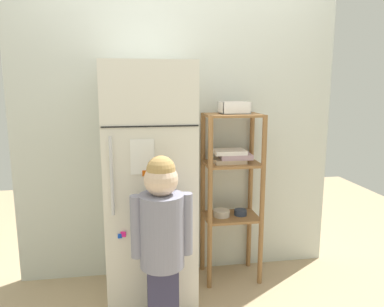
# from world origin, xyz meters

# --- Properties ---
(ground_plane) EXTENTS (6.00, 6.00, 0.00)m
(ground_plane) POSITION_xyz_m (0.00, 0.00, 0.00)
(ground_plane) COLOR tan
(kitchen_wall_back) EXTENTS (2.46, 0.03, 2.13)m
(kitchen_wall_back) POSITION_xyz_m (0.00, 0.34, 1.07)
(kitchen_wall_back) COLOR silver
(kitchen_wall_back) RESTS_ON ground
(refrigerator) EXTENTS (0.59, 0.62, 1.63)m
(refrigerator) POSITION_xyz_m (-0.24, 0.02, 0.82)
(refrigerator) COLOR silver
(refrigerator) RESTS_ON ground
(child_standing) EXTENTS (0.36, 0.26, 1.10)m
(child_standing) POSITION_xyz_m (-0.20, -0.45, 0.67)
(child_standing) COLOR #34334F
(child_standing) RESTS_ON ground
(pantry_shelf_unit) EXTENTS (0.43, 0.31, 1.28)m
(pantry_shelf_unit) POSITION_xyz_m (0.38, 0.16, 0.79)
(pantry_shelf_unit) COLOR olive
(pantry_shelf_unit) RESTS_ON ground
(fruit_bin) EXTENTS (0.21, 0.17, 0.09)m
(fruit_bin) POSITION_xyz_m (0.39, 0.18, 1.32)
(fruit_bin) COLOR white
(fruit_bin) RESTS_ON pantry_shelf_unit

